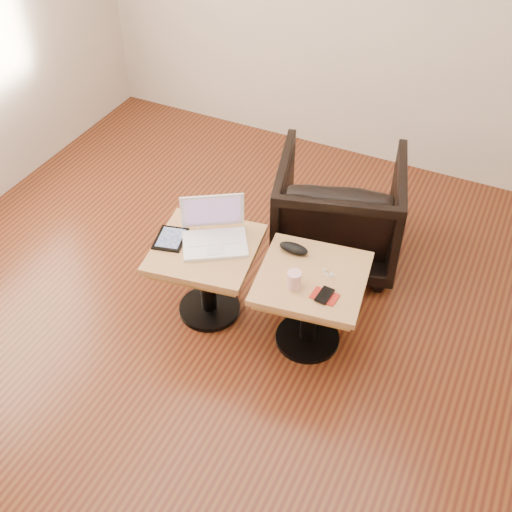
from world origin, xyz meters
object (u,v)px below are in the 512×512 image
at_px(laptop, 214,233).
at_px(striped_cup, 294,280).
at_px(side_table_left, 207,263).
at_px(armchair, 338,210).
at_px(side_table_right, 311,293).

height_order(laptop, striped_cup, laptop).
bearing_deg(striped_cup, side_table_left, 171.99).
bearing_deg(side_table_left, striped_cup, -17.07).
bearing_deg(laptop, side_table_left, -139.01).
relative_size(laptop, striped_cup, 4.72).
distance_m(laptop, striped_cup, 0.59).
distance_m(laptop, armchair, 0.95).
bearing_deg(striped_cup, laptop, 164.83).
bearing_deg(side_table_right, striped_cup, -123.85).
height_order(side_table_right, striped_cup, striped_cup).
height_order(side_table_left, laptop, laptop).
xyz_separation_m(striped_cup, armchair, (-0.08, 0.94, -0.21)).
xyz_separation_m(laptop, armchair, (0.49, 0.78, -0.21)).
height_order(laptop, armchair, laptop).
xyz_separation_m(side_table_right, armchair, (-0.13, 0.82, -0.03)).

